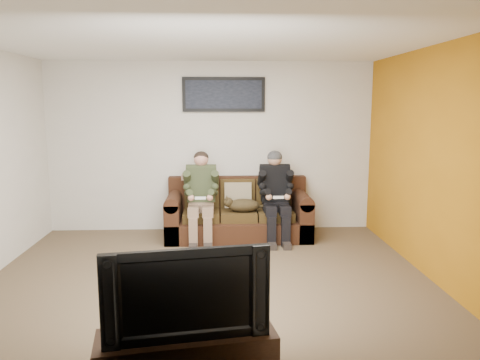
{
  "coord_description": "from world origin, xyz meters",
  "views": [
    {
      "loc": [
        0.11,
        -4.98,
        1.95
      ],
      "look_at": [
        0.4,
        1.2,
        0.95
      ],
      "focal_mm": 35.0,
      "sensor_mm": 36.0,
      "label": 1
    }
  ],
  "objects_px": {
    "person_right": "(276,191)",
    "cat": "(242,205)",
    "tv_stand": "(187,359)",
    "sofa": "(238,215)",
    "framed_poster": "(224,95)",
    "television": "(186,290)",
    "person_left": "(201,192)"
  },
  "relations": [
    {
      "from": "person_right",
      "to": "tv_stand",
      "type": "distance_m",
      "value": 3.79
    },
    {
      "from": "tv_stand",
      "to": "sofa",
      "type": "bearing_deg",
      "value": 73.01
    },
    {
      "from": "television",
      "to": "cat",
      "type": "bearing_deg",
      "value": 71.73
    },
    {
      "from": "tv_stand",
      "to": "framed_poster",
      "type": "bearing_deg",
      "value": 76.46
    },
    {
      "from": "person_right",
      "to": "cat",
      "type": "xyz_separation_m",
      "value": [
        -0.49,
        -0.05,
        -0.2
      ]
    },
    {
      "from": "person_right",
      "to": "television",
      "type": "height_order",
      "value": "person_right"
    },
    {
      "from": "person_left",
      "to": "framed_poster",
      "type": "height_order",
      "value": "framed_poster"
    },
    {
      "from": "person_left",
      "to": "television",
      "type": "xyz_separation_m",
      "value": [
        0.02,
        -3.6,
        -0.0
      ]
    },
    {
      "from": "tv_stand",
      "to": "person_left",
      "type": "bearing_deg",
      "value": 81.16
    },
    {
      "from": "person_left",
      "to": "cat",
      "type": "bearing_deg",
      "value": -5.1
    },
    {
      "from": "tv_stand",
      "to": "person_right",
      "type": "bearing_deg",
      "value": 64.46
    },
    {
      "from": "person_right",
      "to": "framed_poster",
      "type": "xyz_separation_m",
      "value": [
        -0.74,
        0.57,
        1.38
      ]
    },
    {
      "from": "sofa",
      "to": "person_left",
      "type": "xyz_separation_m",
      "value": [
        -0.54,
        -0.18,
        0.39
      ]
    },
    {
      "from": "person_left",
      "to": "television",
      "type": "relative_size",
      "value": 1.15
    },
    {
      "from": "sofa",
      "to": "television",
      "type": "distance_m",
      "value": 3.83
    },
    {
      "from": "sofa",
      "to": "person_right",
      "type": "distance_m",
      "value": 0.69
    },
    {
      "from": "person_right",
      "to": "tv_stand",
      "type": "bearing_deg",
      "value": -106.38
    },
    {
      "from": "person_left",
      "to": "framed_poster",
      "type": "relative_size",
      "value": 1.02
    },
    {
      "from": "cat",
      "to": "sofa",
      "type": "bearing_deg",
      "value": 102.3
    },
    {
      "from": "cat",
      "to": "television",
      "type": "bearing_deg",
      "value": -99.11
    },
    {
      "from": "framed_poster",
      "to": "sofa",
      "type": "bearing_deg",
      "value": -62.91
    },
    {
      "from": "sofa",
      "to": "person_right",
      "type": "xyz_separation_m",
      "value": [
        0.54,
        -0.17,
        0.39
      ]
    },
    {
      "from": "person_right",
      "to": "framed_poster",
      "type": "bearing_deg",
      "value": 142.58
    },
    {
      "from": "person_right",
      "to": "person_left",
      "type": "bearing_deg",
      "value": -179.98
    },
    {
      "from": "tv_stand",
      "to": "television",
      "type": "height_order",
      "value": "television"
    },
    {
      "from": "framed_poster",
      "to": "television",
      "type": "bearing_deg",
      "value": -94.38
    },
    {
      "from": "television",
      "to": "tv_stand",
      "type": "bearing_deg",
      "value": 80.84
    },
    {
      "from": "cat",
      "to": "framed_poster",
      "type": "bearing_deg",
      "value": 111.97
    },
    {
      "from": "person_right",
      "to": "cat",
      "type": "bearing_deg",
      "value": -173.83
    },
    {
      "from": "person_left",
      "to": "framed_poster",
      "type": "distance_m",
      "value": 1.54
    },
    {
      "from": "sofa",
      "to": "tv_stand",
      "type": "distance_m",
      "value": 3.81
    },
    {
      "from": "sofa",
      "to": "person_right",
      "type": "relative_size",
      "value": 1.63
    }
  ]
}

